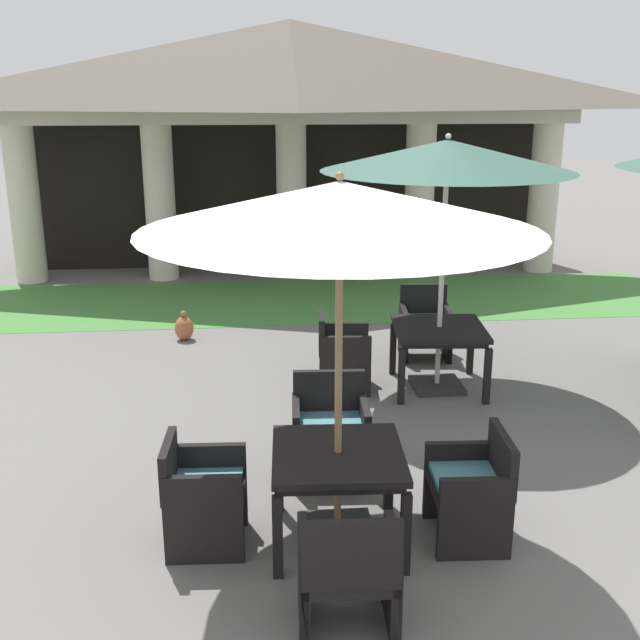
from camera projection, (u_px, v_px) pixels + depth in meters
ground_plane at (356, 534)px, 5.72m from camera, size 60.00×60.00×0.00m
background_pavilion at (290, 86)px, 12.75m from camera, size 10.12×3.16×4.24m
lawn_strip at (299, 300)px, 12.00m from camera, size 11.92×2.68×0.01m
patio_table_near_foreground at (439, 335)px, 8.34m from camera, size 1.04×1.04×0.71m
patio_umbrella_near_foreground at (447, 158)px, 7.79m from camera, size 2.60×2.60×2.74m
patio_chair_near_foreground_north at (425, 325)px, 9.41m from camera, size 0.64×0.61×0.86m
patio_chair_near_foreground_west at (341, 353)px, 8.39m from camera, size 0.60×0.60×0.85m
patio_table_mid_left at (338, 464)px, 5.48m from camera, size 0.97×0.97×0.71m
patio_umbrella_mid_left at (340, 211)px, 4.96m from camera, size 2.65×2.65×2.67m
patio_chair_mid_left_west at (202, 494)px, 5.50m from camera, size 0.58×0.57×0.81m
patio_chair_mid_left_north at (330, 430)px, 6.47m from camera, size 0.66×0.58×0.88m
patio_chair_mid_left_south at (348, 572)px, 4.60m from camera, size 0.62×0.52×0.86m
patio_chair_mid_left_east at (472, 488)px, 5.58m from camera, size 0.56×0.65×0.82m
terracotta_urn at (184, 328)px, 10.08m from camera, size 0.25×0.25×0.40m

